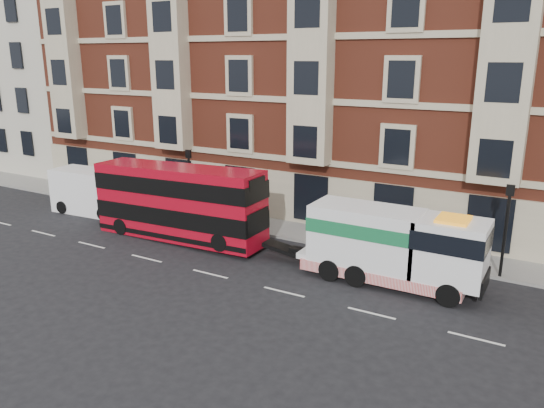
{
  "coord_description": "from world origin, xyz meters",
  "views": [
    {
      "loc": [
        14.12,
        -18.74,
        10.0
      ],
      "look_at": [
        1.1,
        4.0,
        2.63
      ],
      "focal_mm": 35.0,
      "sensor_mm": 36.0,
      "label": 1
    }
  ],
  "objects": [
    {
      "name": "sidewalk",
      "position": [
        0.0,
        7.5,
        0.07
      ],
      "size": [
        90.0,
        3.0,
        0.15
      ],
      "primitive_type": "cube",
      "color": "slate",
      "rests_on": "ground"
    },
    {
      "name": "pedestrian",
      "position": [
        -10.3,
        7.59,
        0.91
      ],
      "size": [
        0.62,
        0.47,
        1.52
      ],
      "primitive_type": "imported",
      "rotation": [
        0.0,
        0.0,
        -0.21
      ],
      "color": "#211C39",
      "rests_on": "sidewalk"
    },
    {
      "name": "victorian_terrace",
      "position": [
        0.5,
        15.0,
        10.07
      ],
      "size": [
        45.0,
        12.0,
        20.4
      ],
      "color": "brown",
      "rests_on": "ground"
    },
    {
      "name": "ground",
      "position": [
        0.0,
        0.0,
        0.0
      ],
      "size": [
        120.0,
        120.0,
        0.0
      ],
      "primitive_type": "plane",
      "color": "black",
      "rests_on": "ground"
    },
    {
      "name": "lamp_post_east",
      "position": [
        12.0,
        6.2,
        2.68
      ],
      "size": [
        0.35,
        0.15,
        4.35
      ],
      "color": "black",
      "rests_on": "sidewalk"
    },
    {
      "name": "double_decker_bus",
      "position": [
        -4.41,
        3.2,
        2.21
      ],
      "size": [
        10.29,
        2.36,
        4.16
      ],
      "color": "#AB091B",
      "rests_on": "ground"
    },
    {
      "name": "cream_block",
      "position": [
        -30.0,
        14.0,
        8.34
      ],
      "size": [
        16.0,
        10.0,
        16.8
      ],
      "color": "beige",
      "rests_on": "ground"
    },
    {
      "name": "tow_truck",
      "position": [
        7.64,
        3.2,
        1.82
      ],
      "size": [
        8.24,
        2.43,
        3.43
      ],
      "color": "white",
      "rests_on": "ground"
    },
    {
      "name": "box_van",
      "position": [
        -12.7,
        4.5,
        1.39
      ],
      "size": [
        5.58,
        2.63,
        2.83
      ],
      "rotation": [
        0.0,
        0.0,
        0.07
      ],
      "color": "white",
      "rests_on": "ground"
    },
    {
      "name": "lamp_post_west",
      "position": [
        -6.0,
        6.2,
        2.68
      ],
      "size": [
        0.35,
        0.15,
        4.35
      ],
      "color": "black",
      "rests_on": "sidewalk"
    }
  ]
}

